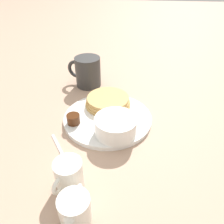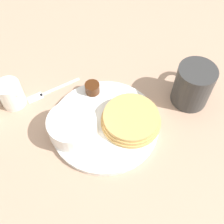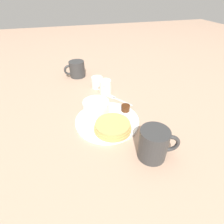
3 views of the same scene
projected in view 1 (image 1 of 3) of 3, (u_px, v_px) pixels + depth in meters
name	position (u px, v px, depth m)	size (l,w,h in m)	color
ground_plane	(108.00, 120.00, 0.62)	(4.00, 4.00, 0.00)	tan
plate	(108.00, 118.00, 0.61)	(0.24, 0.24, 0.01)	white
pancake_stack	(108.00, 101.00, 0.65)	(0.13, 0.13, 0.03)	tan
bowl	(116.00, 125.00, 0.54)	(0.11, 0.11, 0.05)	white
syrup_cup	(73.00, 119.00, 0.58)	(0.04, 0.04, 0.03)	#47230F
butter_ramekin	(112.00, 133.00, 0.53)	(0.05, 0.05, 0.04)	white
coffee_mug	(87.00, 72.00, 0.75)	(0.12, 0.09, 0.10)	#333333
creamer_pitcher_near	(69.00, 175.00, 0.42)	(0.06, 0.08, 0.07)	white
creamer_pitcher_far	(75.00, 209.00, 0.37)	(0.06, 0.08, 0.06)	white
fork	(64.00, 157.00, 0.50)	(0.09, 0.12, 0.00)	silver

